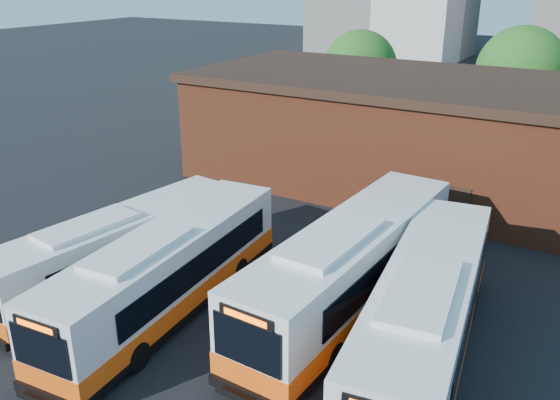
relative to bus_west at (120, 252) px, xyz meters
The scene contains 8 objects.
ground 7.90m from the bus_west, 15.88° to the right, with size 220.00×220.00×0.00m, color black.
bus_west is the anchor object (origin of this frame).
bus_midwest 3.18m from the bus_west, 12.66° to the right, with size 3.50×12.63×3.40m.
bus_mideast 9.36m from the bus_west, 17.74° to the left, with size 3.48×13.70×3.70m.
bus_east 12.34m from the bus_west, ahead, with size 4.38×13.30×3.57m.
depot_building 19.46m from the bus_west, 67.32° to the left, with size 28.60×12.60×6.40m.
tree_west 30.15m from the bus_west, 94.84° to the left, with size 6.00×6.00×7.65m.
tree_mid 33.45m from the bus_west, 73.45° to the left, with size 6.56×6.56×8.36m.
Camera 1 is at (9.09, -13.19, 12.14)m, focal length 38.00 mm.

